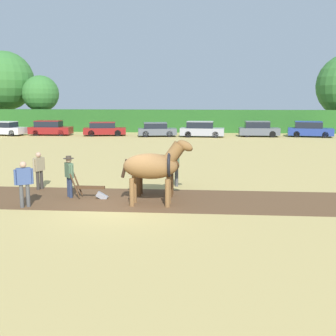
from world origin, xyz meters
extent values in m
plane|color=tan|center=(0.00, 0.00, 0.00)|extent=(240.00, 240.00, 0.00)
cube|color=brown|center=(-3.27, 1.15, 0.00)|extent=(28.74, 3.93, 0.01)
cube|color=#286023|center=(0.00, 33.48, 1.27)|extent=(58.07, 1.54, 2.54)
cylinder|color=#423323|center=(-22.69, 38.02, 1.98)|extent=(0.44, 0.44, 3.95)
sphere|color=#387533|center=(-22.69, 38.02, 6.02)|extent=(7.50, 7.50, 7.50)
cylinder|color=brown|center=(-17.43, 36.64, 1.58)|extent=(0.44, 0.44, 3.15)
sphere|color=#387533|center=(-17.43, 36.64, 4.39)|extent=(4.48, 4.48, 4.48)
ellipsoid|color=brown|center=(1.04, 0.41, 1.46)|extent=(2.02, 1.00, 0.94)
cylinder|color=brown|center=(1.70, 0.69, 0.52)|extent=(0.18, 0.18, 1.04)
cylinder|color=brown|center=(1.70, 0.14, 0.52)|extent=(0.18, 0.18, 1.04)
cylinder|color=brown|center=(0.39, 0.68, 0.52)|extent=(0.18, 0.18, 1.04)
cylinder|color=brown|center=(0.39, 0.13, 0.52)|extent=(0.18, 0.18, 1.04)
cylinder|color=brown|center=(1.90, 0.42, 1.95)|extent=(0.82, 0.45, 0.90)
ellipsoid|color=brown|center=(2.31, 0.42, 2.24)|extent=(0.68, 0.26, 0.54)
cube|color=black|center=(2.08, 0.42, 2.15)|extent=(0.41, 0.08, 0.55)
cylinder|color=black|center=(0.09, 0.40, 1.36)|extent=(0.30, 0.12, 0.71)
torus|color=black|center=(1.75, 0.41, 1.53)|extent=(0.12, 0.95, 0.95)
ellipsoid|color=#513319|center=(1.03, 1.94, 1.26)|extent=(1.98, 0.94, 0.88)
cylinder|color=#513319|center=(1.68, 2.20, 0.43)|extent=(0.18, 0.18, 0.86)
cylinder|color=#513319|center=(1.68, 1.69, 0.43)|extent=(0.18, 0.18, 0.86)
cylinder|color=#513319|center=(0.39, 2.19, 0.43)|extent=(0.18, 0.18, 0.86)
cylinder|color=#513319|center=(0.39, 1.68, 0.43)|extent=(0.18, 0.18, 0.86)
cylinder|color=#513319|center=(1.87, 1.94, 1.74)|extent=(0.79, 0.42, 0.87)
ellipsoid|color=#513319|center=(2.27, 1.95, 2.02)|extent=(0.68, 0.26, 0.54)
cube|color=gray|center=(2.05, 1.94, 1.92)|extent=(0.40, 0.08, 0.54)
cylinder|color=gray|center=(0.10, 1.93, 1.16)|extent=(0.30, 0.12, 0.71)
torus|color=black|center=(1.73, 1.94, 1.33)|extent=(0.12, 0.90, 0.90)
cube|color=#4C331E|center=(-1.47, 1.16, 0.45)|extent=(1.21, 0.11, 0.12)
cube|color=#939399|center=(-0.99, 1.16, 0.10)|extent=(0.48, 0.20, 0.39)
cylinder|color=#4C331E|center=(-2.02, 1.36, 0.55)|extent=(0.40, 0.06, 0.96)
cylinder|color=#4C331E|center=(-2.02, 0.96, 0.55)|extent=(0.40, 0.06, 0.96)
cylinder|color=#28334C|center=(-2.40, 1.38, 0.41)|extent=(0.14, 0.14, 0.81)
cylinder|color=#28334C|center=(-2.26, 1.21, 0.41)|extent=(0.14, 0.14, 0.81)
cube|color=#4C6B4C|center=(-2.33, 1.30, 1.10)|extent=(0.45, 0.49, 0.58)
sphere|color=tan|center=(-2.33, 1.30, 1.51)|extent=(0.22, 0.22, 0.22)
cylinder|color=#4C6B4C|center=(-2.51, 1.52, 1.08)|extent=(0.09, 0.09, 0.54)
cylinder|color=#4C6B4C|center=(-2.15, 1.08, 1.08)|extent=(0.09, 0.09, 0.54)
cylinder|color=#42382D|center=(-2.33, 1.30, 1.57)|extent=(0.42, 0.42, 0.02)
cylinder|color=#42382D|center=(-2.33, 1.30, 1.62)|extent=(0.21, 0.21, 0.10)
cylinder|color=#4C4C4C|center=(1.75, 3.97, 0.44)|extent=(0.14, 0.14, 0.88)
cylinder|color=#4C4C4C|center=(1.79, 3.74, 0.44)|extent=(0.14, 0.14, 0.88)
cube|color=#4C6B4C|center=(1.77, 3.86, 1.20)|extent=(0.28, 0.54, 0.63)
sphere|color=tan|center=(1.77, 3.86, 1.64)|extent=(0.24, 0.24, 0.24)
cylinder|color=#4C6B4C|center=(1.72, 4.16, 1.18)|extent=(0.09, 0.09, 0.59)
cylinder|color=#4C6B4C|center=(1.82, 3.56, 1.18)|extent=(0.09, 0.09, 0.59)
cylinder|color=#4C4C4C|center=(-3.37, -0.30, 0.43)|extent=(0.14, 0.14, 0.85)
cylinder|color=#4C4C4C|center=(-3.56, -0.42, 0.43)|extent=(0.14, 0.14, 0.85)
cube|color=#3D5184|center=(-3.46, -0.36, 1.15)|extent=(0.53, 0.43, 0.60)
sphere|color=tan|center=(-3.46, -0.36, 1.58)|extent=(0.23, 0.23, 0.23)
cylinder|color=#3D5184|center=(-3.21, -0.21, 1.13)|extent=(0.09, 0.09, 0.57)
cylinder|color=#3D5184|center=(-3.71, -0.52, 1.13)|extent=(0.09, 0.09, 0.57)
cylinder|color=#38332D|center=(-4.06, 2.71, 0.41)|extent=(0.14, 0.14, 0.82)
cylinder|color=#38332D|center=(-4.14, 2.51, 0.41)|extent=(0.14, 0.14, 0.82)
cube|color=tan|center=(-4.10, 2.61, 1.11)|extent=(0.38, 0.52, 0.58)
sphere|color=tan|center=(-4.10, 2.61, 1.52)|extent=(0.22, 0.22, 0.22)
cylinder|color=tan|center=(-3.98, 2.87, 1.09)|extent=(0.09, 0.09, 0.55)
cylinder|color=tan|center=(-4.21, 2.35, 1.09)|extent=(0.09, 0.09, 0.55)
cube|color=silver|center=(-17.81, 27.60, 0.52)|extent=(4.32, 2.40, 0.67)
cube|color=black|center=(-18.02, 27.63, 1.13)|extent=(2.67, 1.98, 0.54)
cube|color=silver|center=(-18.02, 27.63, 1.43)|extent=(2.67, 1.98, 0.06)
cylinder|color=black|center=(-16.44, 28.21, 0.34)|extent=(0.70, 0.32, 0.68)
cylinder|color=black|center=(-16.67, 26.63, 0.34)|extent=(0.70, 0.32, 0.68)
cylinder|color=black|center=(-18.95, 28.58, 0.34)|extent=(0.70, 0.32, 0.68)
cube|color=maroon|center=(-13.16, 28.21, 0.52)|extent=(4.35, 1.89, 0.71)
cube|color=black|center=(-13.37, 28.20, 1.18)|extent=(2.62, 1.68, 0.60)
cube|color=maroon|center=(-13.37, 28.20, 1.51)|extent=(2.62, 1.68, 0.06)
cylinder|color=black|center=(-11.83, 29.03, 0.30)|extent=(0.61, 0.23, 0.61)
cylinder|color=black|center=(-11.80, 27.44, 0.30)|extent=(0.61, 0.23, 0.61)
cylinder|color=black|center=(-14.51, 28.97, 0.30)|extent=(0.61, 0.23, 0.61)
cylinder|color=black|center=(-14.48, 27.39, 0.30)|extent=(0.61, 0.23, 0.61)
cube|color=maroon|center=(-7.37, 28.18, 0.50)|extent=(4.56, 2.51, 0.65)
cube|color=black|center=(-7.58, 28.14, 1.09)|extent=(2.83, 2.01, 0.53)
cube|color=maroon|center=(-7.58, 28.14, 1.39)|extent=(2.83, 2.01, 0.06)
cylinder|color=black|center=(-6.20, 29.18, 0.32)|extent=(0.68, 0.34, 0.65)
cylinder|color=black|center=(-5.91, 27.70, 0.32)|extent=(0.68, 0.34, 0.65)
cylinder|color=black|center=(-8.82, 28.67, 0.32)|extent=(0.68, 0.34, 0.65)
cylinder|color=black|center=(-8.54, 27.19, 0.32)|extent=(0.68, 0.34, 0.65)
cube|color=#565B66|center=(-1.86, 27.82, 0.50)|extent=(4.11, 2.42, 0.65)
cube|color=black|center=(-2.05, 27.79, 1.10)|extent=(2.56, 1.97, 0.53)
cube|color=#565B66|center=(-2.05, 27.79, 1.39)|extent=(2.56, 1.97, 0.06)
cylinder|color=black|center=(-0.83, 28.79, 0.32)|extent=(0.67, 0.33, 0.64)
cylinder|color=black|center=(-0.55, 27.28, 0.32)|extent=(0.67, 0.33, 0.64)
cylinder|color=black|center=(-3.18, 28.37, 0.32)|extent=(0.67, 0.33, 0.64)
cylinder|color=black|center=(-2.90, 26.85, 0.32)|extent=(0.67, 0.33, 0.64)
cube|color=#9E9EA8|center=(2.71, 27.69, 0.54)|extent=(4.45, 1.94, 0.73)
cube|color=black|center=(2.50, 27.70, 1.21)|extent=(2.70, 1.67, 0.61)
cube|color=#9E9EA8|center=(2.50, 27.70, 1.54)|extent=(2.70, 1.67, 0.06)
cylinder|color=black|center=(4.10, 28.35, 0.32)|extent=(0.64, 0.25, 0.63)
cylinder|color=black|center=(4.02, 26.87, 0.32)|extent=(0.64, 0.25, 0.63)
cylinder|color=black|center=(1.40, 28.50, 0.32)|extent=(0.64, 0.25, 0.63)
cylinder|color=black|center=(1.32, 27.02, 0.32)|extent=(0.64, 0.25, 0.63)
cube|color=#565B66|center=(8.45, 28.63, 0.54)|extent=(4.01, 1.74, 0.72)
cube|color=black|center=(8.25, 28.63, 1.20)|extent=(2.41, 1.56, 0.61)
cube|color=#565B66|center=(8.25, 28.63, 1.53)|extent=(2.41, 1.56, 0.06)
cylinder|color=black|center=(9.69, 29.38, 0.32)|extent=(0.64, 0.22, 0.64)
cylinder|color=black|center=(9.69, 27.87, 0.32)|extent=(0.64, 0.22, 0.64)
cylinder|color=black|center=(7.21, 29.39, 0.32)|extent=(0.64, 0.22, 0.64)
cylinder|color=black|center=(7.21, 27.87, 0.32)|extent=(0.64, 0.22, 0.64)
cube|color=navy|center=(13.55, 28.70, 0.53)|extent=(4.56, 2.37, 0.72)
cube|color=black|center=(13.34, 28.73, 1.20)|extent=(2.82, 1.94, 0.62)
cube|color=navy|center=(13.34, 28.73, 1.54)|extent=(2.82, 1.94, 0.06)
cylinder|color=black|center=(15.00, 29.24, 0.31)|extent=(0.64, 0.31, 0.61)
cylinder|color=black|center=(14.77, 27.75, 0.31)|extent=(0.64, 0.31, 0.61)
cylinder|color=black|center=(12.34, 29.65, 0.31)|extent=(0.64, 0.31, 0.61)
cylinder|color=black|center=(12.11, 28.16, 0.31)|extent=(0.64, 0.31, 0.61)
camera|label=1|loc=(3.05, -14.73, 3.97)|focal=45.00mm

